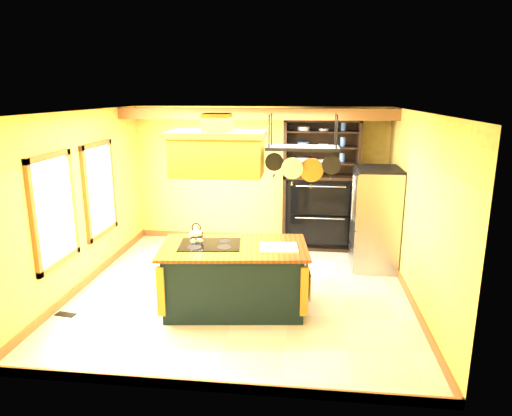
% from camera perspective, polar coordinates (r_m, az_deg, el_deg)
% --- Properties ---
extents(floor, '(5.00, 5.00, 0.00)m').
position_cam_1_polar(floor, '(7.16, -1.67, -10.16)').
color(floor, beige).
rests_on(floor, ground).
extents(ceiling, '(5.00, 5.00, 0.00)m').
position_cam_1_polar(ceiling, '(6.53, -1.85, 11.97)').
color(ceiling, white).
rests_on(ceiling, wall_back).
extents(wall_back, '(5.00, 0.02, 2.70)m').
position_cam_1_polar(wall_back, '(9.15, 0.48, 4.12)').
color(wall_back, '#E7D054').
rests_on(wall_back, floor).
extents(wall_front, '(5.00, 0.02, 2.70)m').
position_cam_1_polar(wall_front, '(4.37, -6.46, -7.45)').
color(wall_front, '#E7D054').
rests_on(wall_front, floor).
extents(wall_left, '(0.02, 5.00, 2.70)m').
position_cam_1_polar(wall_left, '(7.49, -21.05, 0.88)').
color(wall_left, '#E7D054').
rests_on(wall_left, floor).
extents(wall_right, '(0.02, 5.00, 2.70)m').
position_cam_1_polar(wall_right, '(6.83, 19.48, -0.21)').
color(wall_right, '#E7D054').
rests_on(wall_right, floor).
extents(ceiling_beam, '(5.00, 0.15, 0.20)m').
position_cam_1_polar(ceiling_beam, '(8.22, -0.10, 11.68)').
color(ceiling_beam, brown).
rests_on(ceiling_beam, ceiling).
extents(window_near, '(0.06, 1.06, 1.56)m').
position_cam_1_polar(window_near, '(6.78, -23.88, -0.29)').
color(window_near, brown).
rests_on(window_near, wall_left).
extents(window_far, '(0.06, 1.06, 1.56)m').
position_cam_1_polar(window_far, '(7.99, -18.92, 2.22)').
color(window_far, brown).
rests_on(window_far, wall_left).
extents(kitchen_island, '(2.11, 1.33, 1.11)m').
position_cam_1_polar(kitchen_island, '(6.42, -2.74, -8.60)').
color(kitchen_island, black).
rests_on(kitchen_island, floor).
extents(range_hood, '(1.25, 0.71, 0.80)m').
position_cam_1_polar(range_hood, '(6.00, -4.83, 7.14)').
color(range_hood, '#C48331').
rests_on(range_hood, ceiling).
extents(pot_rack, '(0.97, 0.46, 0.88)m').
position_cam_1_polar(pot_rack, '(5.89, 5.85, 6.63)').
color(pot_rack, black).
rests_on(pot_rack, ceiling).
extents(refrigerator, '(0.74, 0.87, 1.71)m').
position_cam_1_polar(refrigerator, '(8.05, 14.61, -1.57)').
color(refrigerator, '#94989C').
rests_on(refrigerator, floor).
extents(hutch, '(1.41, 0.64, 2.50)m').
position_cam_1_polar(hutch, '(8.92, 7.98, 1.08)').
color(hutch, black).
rests_on(hutch, floor).
extents(floor_register, '(0.29, 0.16, 0.01)m').
position_cam_1_polar(floor_register, '(6.93, -22.70, -12.17)').
color(floor_register, black).
rests_on(floor_register, floor).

